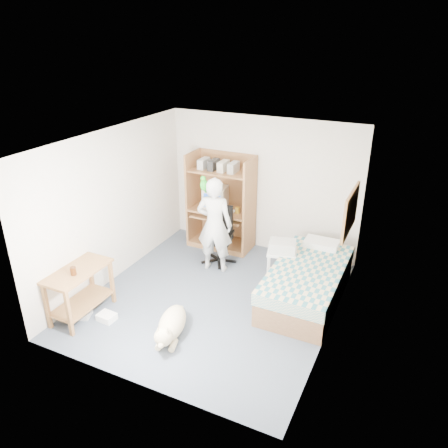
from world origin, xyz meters
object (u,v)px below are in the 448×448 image
Objects in this scene: office_chair at (219,242)px; dog at (171,325)px; computer_hutch at (222,205)px; side_desk at (80,286)px; printer_cart at (281,262)px; bed at (307,283)px; person at (215,225)px.

office_chair is 2.25m from dog.
side_desk is (-0.85, -2.94, -0.33)m from computer_hutch.
side_desk is 1.78× the size of printer_cart.
bed is at bearing -45.69° from printer_cart.
person is at bearing -89.22° from office_chair.
side_desk is 0.99× the size of office_chair.
computer_hutch is 1.79× the size of office_chair.
bed is 2.02× the size of side_desk.
side_desk is (-2.85, -1.82, 0.21)m from bed.
computer_hutch reaches higher than bed.
side_desk is at bearing -147.50° from bed.
person is 2.04m from dog.
person is at bearing -71.70° from computer_hutch.
office_chair is (0.23, -0.59, -0.46)m from computer_hutch.
side_desk is at bearing 50.45° from person.
bed is 3.59× the size of printer_cart.
printer_cart is at bearing 49.66° from dog.
bed is at bearing -29.29° from computer_hutch.
bed is at bearing 33.50° from dog.
printer_cart is (0.89, 2.00, 0.20)m from dog.
office_chair is 1.79× the size of printer_cart.
office_chair is at bearing 82.67° from dog.
side_desk reaches higher than bed.
printer_cart is at bearing -20.21° from office_chair.
computer_hutch is 0.78m from office_chair.
computer_hutch is 1.74m from printer_cart.
person is at bearing 82.32° from dog.
person reaches higher than side_desk.
side_desk is 2.37m from person.
office_chair is 0.57m from person.
bed reaches higher than dog.
office_chair reaches higher than bed.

